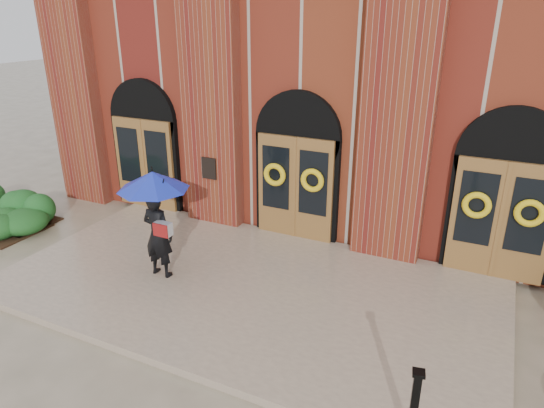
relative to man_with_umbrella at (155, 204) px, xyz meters
The scene contains 6 objects.
ground 2.51m from the man_with_umbrella, ahead, with size 90.00×90.00×0.00m, color gray.
landing 2.48m from the man_with_umbrella, 12.58° to the left, with size 10.00×5.30×0.15m, color tan.
church_building 9.37m from the man_with_umbrella, 78.84° to the left, with size 16.20×12.53×7.00m.
man_with_umbrella is the anchor object (origin of this frame).
metal_post 6.03m from the man_with_umbrella, 20.69° to the right, with size 0.18×0.18×1.14m.
hedge_front_left 5.43m from the man_with_umbrella, behind, with size 1.58×1.36×0.56m, color #194B1B.
Camera 1 is at (4.19, -7.34, 5.36)m, focal length 32.00 mm.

